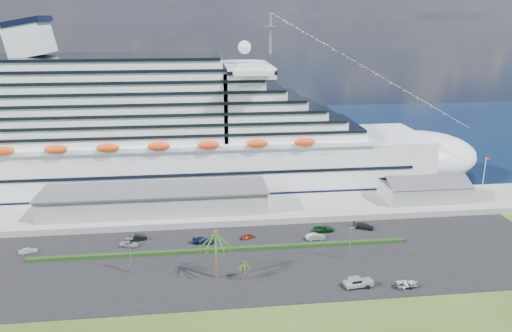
{
  "coord_description": "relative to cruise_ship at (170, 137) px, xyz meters",
  "views": [
    {
      "loc": [
        -12.91,
        -90.19,
        52.87
      ],
      "look_at": [
        1.46,
        30.0,
        16.55
      ],
      "focal_mm": 35.0,
      "sensor_mm": 36.0,
      "label": 1
    }
  ],
  "objects": [
    {
      "name": "flagpole",
      "position": [
        91.57,
        -24.0,
        -8.43
      ],
      "size": [
        1.08,
        0.16,
        12.0
      ],
      "color": "silver",
      "rests_on": "wharf"
    },
    {
      "name": "asphalt_lot",
      "position": [
        21.53,
        -53.0,
        -16.63
      ],
      "size": [
        140.0,
        38.0,
        0.12
      ],
      "primitive_type": "cube",
      "color": "black",
      "rests_on": "ground"
    },
    {
      "name": "wharf",
      "position": [
        21.53,
        -24.0,
        -15.79
      ],
      "size": [
        240.0,
        20.0,
        1.8
      ],
      "primitive_type": "cube",
      "color": "gray",
      "rests_on": "ground"
    },
    {
      "name": "ground",
      "position": [
        21.53,
        -64.0,
        -16.69
      ],
      "size": [
        420.0,
        420.0,
        0.0
      ],
      "primitive_type": "plane",
      "color": "#324D19",
      "rests_on": "ground"
    },
    {
      "name": "parked_car_3",
      "position": [
        9.05,
        -42.94,
        -15.82
      ],
      "size": [
        5.39,
        2.56,
        1.52
      ],
      "primitive_type": "imported",
      "rotation": [
        0.0,
        0.0,
        1.49
      ],
      "color": "#11193D",
      "rests_on": "asphalt_lot"
    },
    {
      "name": "boat_trailer",
      "position": [
        49.75,
        -68.65,
        -15.57
      ],
      "size": [
        5.33,
        3.56,
        1.52
      ],
      "color": "gray",
      "rests_on": "asphalt_lot"
    },
    {
      "name": "parked_car_2",
      "position": [
        -8.59,
        -42.63,
        -15.96
      ],
      "size": [
        4.8,
        3.15,
        1.23
      ],
      "primitive_type": "imported",
      "rotation": [
        0.0,
        0.0,
        1.3
      ],
      "color": "#A0A2A9",
      "rests_on": "asphalt_lot"
    },
    {
      "name": "parked_car_1",
      "position": [
        -7.13,
        -39.41,
        -15.79
      ],
      "size": [
        5.03,
        2.71,
        1.57
      ],
      "primitive_type": "imported",
      "rotation": [
        0.0,
        0.0,
        1.8
      ],
      "color": "black",
      "rests_on": "asphalt_lot"
    },
    {
      "name": "terminal_building",
      "position": [
        -3.47,
        -24.0,
        -11.68
      ],
      "size": [
        61.0,
        15.0,
        6.3
      ],
      "color": "gray",
      "rests_on": "wharf"
    },
    {
      "name": "hedge",
      "position": [
        13.53,
        -48.0,
        -16.12
      ],
      "size": [
        88.0,
        1.1,
        0.9
      ],
      "primitive_type": "cube",
      "color": "black",
      "rests_on": "asphalt_lot"
    },
    {
      "name": "parked_car_4",
      "position": [
        20.0,
        -41.52,
        -15.97
      ],
      "size": [
        3.84,
        2.54,
        1.22
      ],
      "primitive_type": "imported",
      "rotation": [
        0.0,
        0.0,
        1.91
      ],
      "color": "maroon",
      "rests_on": "asphalt_lot"
    },
    {
      "name": "parked_car_0",
      "position": [
        -31.43,
        -43.67,
        -15.84
      ],
      "size": [
        4.57,
        2.68,
        1.46
      ],
      "primitive_type": "imported",
      "rotation": [
        0.0,
        0.0,
        1.81
      ],
      "color": "silver",
      "rests_on": "asphalt_lot"
    },
    {
      "name": "parked_car_5",
      "position": [
        36.58,
        -44.16,
        -15.79
      ],
      "size": [
        4.81,
        1.86,
        1.56
      ],
      "primitive_type": "imported",
      "rotation": [
        0.0,
        0.0,
        1.62
      ],
      "color": "#97999D",
      "rests_on": "asphalt_lot"
    },
    {
      "name": "parked_car_6",
      "position": [
        39.75,
        -39.66,
        -15.85
      ],
      "size": [
        5.27,
        2.54,
        1.45
      ],
      "primitive_type": "imported",
      "rotation": [
        0.0,
        0.0,
        1.6
      ],
      "color": "black",
      "rests_on": "asphalt_lot"
    },
    {
      "name": "lamp_post_right",
      "position": [
        41.53,
        -56.0,
        -11.35
      ],
      "size": [
        1.6,
        0.35,
        8.27
      ],
      "color": "gray",
      "rests_on": "asphalt_lot"
    },
    {
      "name": "water",
      "position": [
        21.53,
        66.0,
        -16.68
      ],
      "size": [
        420.0,
        160.0,
        0.02
      ],
      "primitive_type": "cube",
      "color": "black",
      "rests_on": "ground"
    },
    {
      "name": "lamp_post_left",
      "position": [
        -6.47,
        -56.0,
        -11.35
      ],
      "size": [
        1.6,
        0.35,
        8.27
      ],
      "color": "gray",
      "rests_on": "asphalt_lot"
    },
    {
      "name": "pickup_truck",
      "position": [
        39.88,
        -67.25,
        -15.46
      ],
      "size": [
        6.0,
        2.81,
        2.04
      ],
      "color": "black",
      "rests_on": "asphalt_lot"
    },
    {
      "name": "parked_car_7",
      "position": [
        50.46,
        -39.09,
        -15.8
      ],
      "size": [
        5.79,
        4.21,
        1.56
      ],
      "primitive_type": "imported",
      "rotation": [
        0.0,
        0.0,
        1.14
      ],
      "color": "black",
      "rests_on": "asphalt_lot"
    },
    {
      "name": "port_shed",
      "position": [
        73.53,
        -24.0,
        -12.3
      ],
      "size": [
        24.0,
        12.31,
        7.37
      ],
      "color": "gray",
      "rests_on": "wharf"
    },
    {
      "name": "palm_tall",
      "position": [
        11.53,
        -60.0,
        -7.49
      ],
      "size": [
        8.82,
        8.82,
        11.13
      ],
      "color": "#47301E",
      "rests_on": "ground"
    },
    {
      "name": "cruise_ship",
      "position": [
        0.0,
        0.0,
        0.0
      ],
      "size": [
        191.0,
        38.0,
        54.0
      ],
      "color": "silver",
      "rests_on": "ground"
    },
    {
      "name": "palm_short",
      "position": [
        17.03,
        -61.5,
        -13.03
      ],
      "size": [
        3.53,
        3.53,
        4.56
      ],
      "color": "#47301E",
      "rests_on": "ground"
    }
  ]
}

